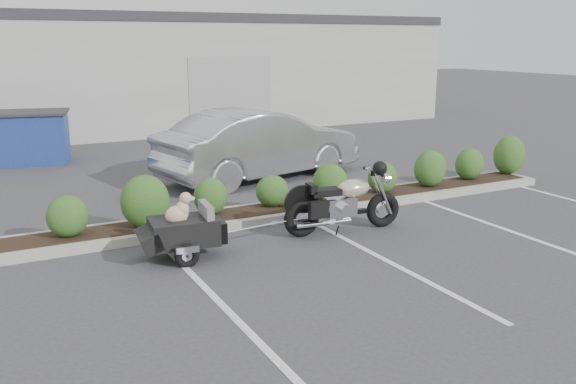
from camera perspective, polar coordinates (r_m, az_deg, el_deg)
name	(u,v)px	position (r m, az deg, el deg)	size (l,w,h in m)	color
ground	(293,260)	(8.98, 0.48, -6.40)	(90.00, 90.00, 0.00)	#38383A
planter_kerb	(285,210)	(11.25, -0.30, -1.73)	(12.00, 1.00, 0.15)	#9E9E93
building	(82,70)	(24.77, -18.69, 10.72)	(26.00, 10.00, 4.00)	#9EA099
motorcycle	(344,204)	(10.17, 5.24, -1.09)	(2.13, 0.76, 1.22)	black
pet_trailer	(183,230)	(9.06, -9.84, -3.55)	(1.71, 0.96, 1.01)	black
sedan	(260,144)	(14.09, -2.66, 4.51)	(1.70, 4.87, 1.61)	#B0B1B8
dumpster	(28,137)	(17.24, -23.17, 4.75)	(2.31, 1.82, 1.35)	navy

